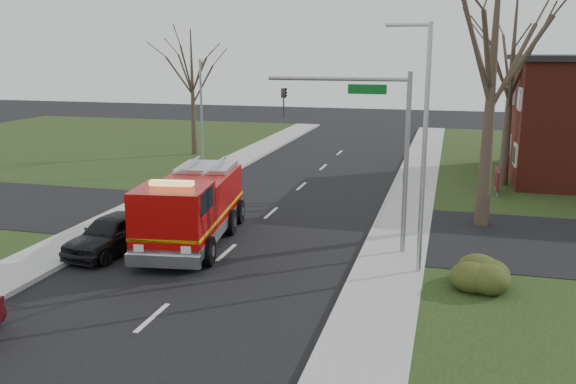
# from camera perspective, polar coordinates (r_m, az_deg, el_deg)

# --- Properties ---
(ground) EXTENTS (120.00, 120.00, 0.00)m
(ground) POSITION_cam_1_polar(r_m,az_deg,el_deg) (23.42, -5.81, -5.68)
(ground) COLOR black
(ground) RESTS_ON ground
(sidewalk_right) EXTENTS (2.40, 80.00, 0.15)m
(sidewalk_right) POSITION_cam_1_polar(r_m,az_deg,el_deg) (22.05, 9.53, -6.80)
(sidewalk_right) COLOR #9C9D97
(sidewalk_right) RESTS_ON ground
(sidewalk_left) EXTENTS (2.40, 80.00, 0.15)m
(sidewalk_left) POSITION_cam_1_polar(r_m,az_deg,el_deg) (26.17, -18.65, -4.11)
(sidewalk_left) COLOR #9C9D97
(sidewalk_left) RESTS_ON ground
(health_center_sign) EXTENTS (0.12, 2.00, 1.40)m
(health_center_sign) POSITION_cam_1_polar(r_m,az_deg,el_deg) (33.93, 18.97, 1.12)
(health_center_sign) COLOR #55141A
(health_center_sign) RESTS_ON ground
(hedge_corner) EXTENTS (2.80, 2.00, 0.90)m
(hedge_corner) POSITION_cam_1_polar(r_m,az_deg,el_deg) (20.89, 17.02, -6.88)
(hedge_corner) COLOR #313714
(hedge_corner) RESTS_ON lawn_right
(bare_tree_near) EXTENTS (6.00, 6.00, 12.00)m
(bare_tree_near) POSITION_cam_1_polar(r_m,az_deg,el_deg) (26.72, 18.70, 12.23)
(bare_tree_near) COLOR #3F2E25
(bare_tree_near) RESTS_ON ground
(bare_tree_far) EXTENTS (5.25, 5.25, 10.50)m
(bare_tree_far) POSITION_cam_1_polar(r_m,az_deg,el_deg) (35.82, 20.21, 10.69)
(bare_tree_far) COLOR #3F2E25
(bare_tree_far) RESTS_ON ground
(bare_tree_left) EXTENTS (4.50, 4.50, 9.00)m
(bare_tree_left) POSITION_cam_1_polar(r_m,az_deg,el_deg) (44.53, -8.96, 10.46)
(bare_tree_left) COLOR #3F2E25
(bare_tree_left) RESTS_ON ground
(traffic_signal_mast) EXTENTS (5.29, 0.18, 6.80)m
(traffic_signal_mast) POSITION_cam_1_polar(r_m,az_deg,el_deg) (22.53, 7.85, 5.83)
(traffic_signal_mast) COLOR gray
(traffic_signal_mast) RESTS_ON ground
(streetlight_pole) EXTENTS (1.48, 0.16, 8.40)m
(streetlight_pole) POSITION_cam_1_polar(r_m,az_deg,el_deg) (20.41, 12.50, 4.45)
(streetlight_pole) COLOR #B7BABF
(streetlight_pole) RESTS_ON ground
(utility_pole_far) EXTENTS (0.14, 0.14, 7.00)m
(utility_pole_far) POSITION_cam_1_polar(r_m,az_deg,el_deg) (37.92, -8.08, 6.92)
(utility_pole_far) COLOR gray
(utility_pole_far) RESTS_ON ground
(fire_engine) EXTENTS (3.78, 7.86, 3.05)m
(fire_engine) POSITION_cam_1_polar(r_m,az_deg,el_deg) (24.37, -9.00, -1.63)
(fire_engine) COLOR #A80907
(fire_engine) RESTS_ON ground
(parked_car_maroon) EXTENTS (2.36, 4.58, 1.49)m
(parked_car_maroon) POSITION_cam_1_polar(r_m,az_deg,el_deg) (24.13, -16.10, -3.71)
(parked_car_maroon) COLOR black
(parked_car_maroon) RESTS_ON ground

